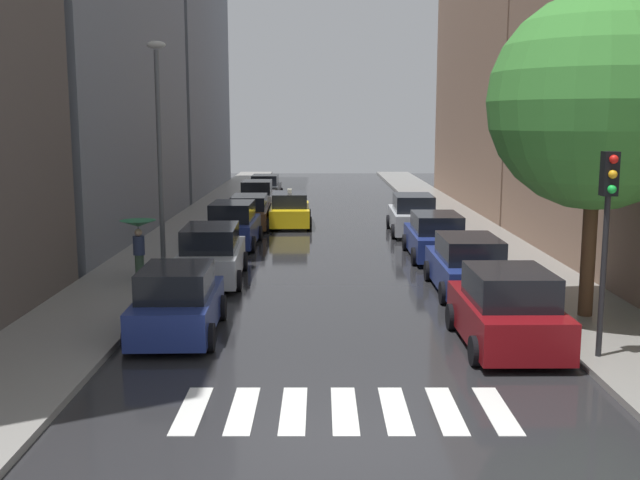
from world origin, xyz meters
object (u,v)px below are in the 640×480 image
(parked_car_left_fourth, at_px, (252,212))
(parked_car_right_nearest, at_px, (510,311))
(parked_car_left_sixth, at_px, (268,188))
(parked_car_left_nearest, at_px, (180,303))
(parked_car_right_second, at_px, (470,266))
(pedestrian_foreground, at_px, (141,234))
(parked_car_left_fifth, at_px, (260,197))
(street_tree_right, at_px, (600,102))
(lamp_post_left, at_px, (162,142))
(parked_car_left_second, at_px, (214,255))
(taxi_midroad, at_px, (292,210))
(parked_car_left_third, at_px, (236,226))
(parked_car_right_fourth, at_px, (415,215))
(traffic_light_right_corner, at_px, (611,209))
(parked_car_right_third, at_px, (438,237))

(parked_car_left_fourth, height_order, parked_car_right_nearest, parked_car_right_nearest)
(parked_car_left_sixth, bearing_deg, parked_car_left_nearest, -179.27)
(parked_car_right_second, relative_size, pedestrian_foreground, 2.54)
(parked_car_left_fifth, height_order, street_tree_right, street_tree_right)
(parked_car_right_nearest, bearing_deg, pedestrian_foreground, 55.37)
(street_tree_right, height_order, lamp_post_left, street_tree_right)
(parked_car_left_second, xyz_separation_m, taxi_midroad, (1.99, 12.41, -0.07))
(parked_car_left_second, height_order, parked_car_left_third, parked_car_left_third)
(parked_car_right_fourth, xyz_separation_m, traffic_light_right_corner, (1.71, -18.04, 2.46))
(parked_car_left_second, xyz_separation_m, parked_car_right_second, (7.83, -1.57, -0.04))
(traffic_light_right_corner, distance_m, lamp_post_left, 14.09)
(parked_car_left_third, distance_m, parked_car_right_nearest, 15.46)
(parked_car_left_second, relative_size, parked_car_right_fourth, 1.00)
(parked_car_right_second, xyz_separation_m, pedestrian_foreground, (-10.06, 1.31, 0.75))
(parked_car_right_fourth, distance_m, lamp_post_left, 13.62)
(parked_car_left_fifth, height_order, parked_car_right_nearest, parked_car_right_nearest)
(parked_car_right_second, bearing_deg, parked_car_left_fifth, 22.10)
(parked_car_left_second, xyz_separation_m, traffic_light_right_corner, (9.33, -8.11, 2.46))
(parked_car_left_fifth, xyz_separation_m, parked_car_right_second, (7.88, -19.49, -0.02))
(parked_car_right_third, bearing_deg, parked_car_left_fifth, 29.54)
(parked_car_left_second, height_order, taxi_midroad, taxi_midroad)
(parked_car_left_fourth, height_order, parked_car_right_third, parked_car_right_third)
(parked_car_left_second, distance_m, parked_car_left_third, 6.44)
(lamp_post_left, bearing_deg, parked_car_left_fourth, 80.83)
(parked_car_right_fourth, bearing_deg, pedestrian_foreground, 137.23)
(parked_car_right_third, xyz_separation_m, lamp_post_left, (-9.40, -3.37, 3.58))
(parked_car_left_fourth, distance_m, parked_car_right_nearest, 20.11)
(parked_car_left_fourth, height_order, taxi_midroad, taxi_midroad)
(parked_car_left_third, distance_m, parked_car_left_fourth, 5.24)
(parked_car_left_fourth, distance_m, parked_car_left_fifth, 6.25)
(parked_car_right_second, bearing_deg, street_tree_right, -143.23)
(parked_car_left_fourth, relative_size, parked_car_right_fourth, 1.00)
(parked_car_left_fourth, xyz_separation_m, parked_car_right_fourth, (7.51, -1.75, 0.09))
(parked_car_left_fifth, relative_size, parked_car_left_sixth, 1.04)
(taxi_midroad, height_order, pedestrian_foreground, pedestrian_foreground)
(parked_car_left_third, height_order, parked_car_right_nearest, parked_car_left_third)
(parked_car_left_second, relative_size, pedestrian_foreground, 2.59)
(parked_car_left_nearest, bearing_deg, parked_car_left_fifth, -1.41)
(parked_car_right_second, bearing_deg, taxi_midroad, 22.77)
(parked_car_right_nearest, relative_size, street_tree_right, 0.51)
(parked_car_right_nearest, bearing_deg, parked_car_right_second, -2.36)
(parked_car_right_fourth, relative_size, lamp_post_left, 0.65)
(parked_car_right_second, bearing_deg, lamp_post_left, 77.08)
(pedestrian_foreground, bearing_deg, parked_car_right_nearest, -78.56)
(parked_car_left_fourth, bearing_deg, parked_car_right_third, -136.13)
(parked_car_right_second, height_order, lamp_post_left, lamp_post_left)
(parked_car_right_fourth, distance_m, taxi_midroad, 6.15)
(parked_car_left_second, xyz_separation_m, parked_car_right_nearest, (7.65, -6.97, 0.01))
(taxi_midroad, distance_m, pedestrian_foreground, 13.38)
(lamp_post_left, bearing_deg, parked_car_right_fourth, 45.05)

